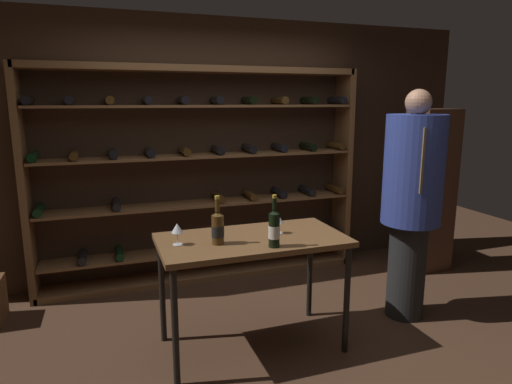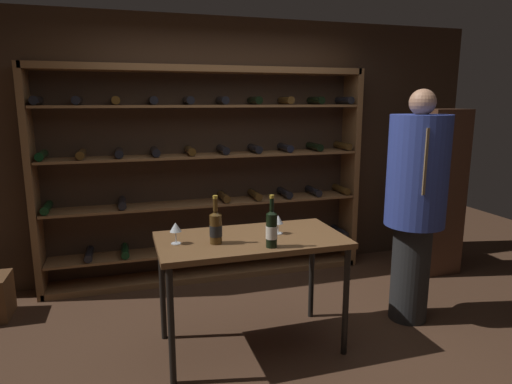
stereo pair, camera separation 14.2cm
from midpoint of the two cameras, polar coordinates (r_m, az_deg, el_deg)
ground_plane at (r=3.56m, az=1.41°, el=-18.89°), size 9.36×9.36×0.00m
back_wall at (r=4.70m, az=-5.83°, el=5.51°), size 5.69×0.10×2.62m
wine_rack at (r=4.48m, az=-7.61°, el=2.10°), size 3.25×0.32×2.13m
tasting_table at (r=3.22m, az=-1.77°, el=-7.20°), size 1.33×0.70×0.85m
person_guest_plum_blouse at (r=3.82m, az=18.27°, el=-0.51°), size 0.47×0.47×1.89m
display_cabinet at (r=5.07m, az=20.47°, el=0.14°), size 0.44×0.36×1.72m
wine_bottle_green_slim at (r=2.96m, az=0.96°, el=-4.65°), size 0.08×0.08×0.35m
wine_bottle_red_label at (r=3.04m, az=-6.25°, el=-4.53°), size 0.09×0.09×0.33m
wine_glass_stemmed_center at (r=3.06m, az=-11.35°, el=-4.67°), size 0.08×0.08×0.15m
wine_glass_stemmed_right at (r=3.26m, az=1.67°, el=-3.63°), size 0.07×0.07×0.14m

